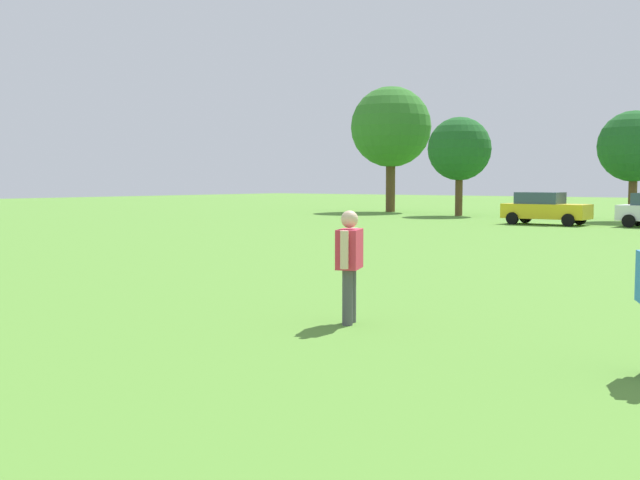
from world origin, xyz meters
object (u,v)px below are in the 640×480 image
at_px(parked_car_yellow_0, 545,208).
at_px(tree_left, 459,149).
at_px(tree_far_left, 391,127).
at_px(bystander_near_trees, 349,257).
at_px(tree_right, 634,147).

distance_m(parked_car_yellow_0, tree_left, 10.92).
bearing_deg(tree_far_left, tree_left, -22.27).
bearing_deg(tree_left, bystander_near_trees, -66.13).
bearing_deg(tree_far_left, tree_right, -10.12).
height_order(parked_car_yellow_0, tree_left, tree_left).
bearing_deg(parked_car_yellow_0, tree_far_left, 148.29).
bearing_deg(tree_far_left, parked_car_yellow_0, -31.71).
bearing_deg(tree_left, parked_car_yellow_0, -38.50).
relative_size(tree_left, tree_right, 1.03).
distance_m(tree_far_left, tree_right, 18.19).
xyz_separation_m(parked_car_yellow_0, tree_far_left, (-15.03, 9.28, 5.30)).
height_order(bystander_near_trees, tree_right, tree_right).
height_order(parked_car_yellow_0, tree_far_left, tree_far_left).
bearing_deg(bystander_near_trees, tree_far_left, -171.49).
height_order(parked_car_yellow_0, tree_right, tree_right).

